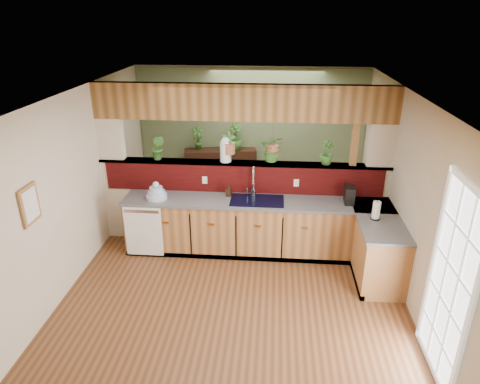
# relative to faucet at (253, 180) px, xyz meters

# --- Properties ---
(ground) EXTENTS (4.60, 7.00, 0.01)m
(ground) POSITION_rel_faucet_xyz_m (-0.18, -1.13, -1.17)
(ground) COLOR brown
(ground) RESTS_ON ground
(ceiling) EXTENTS (4.60, 7.00, 0.01)m
(ceiling) POSITION_rel_faucet_xyz_m (-0.18, -1.13, 1.43)
(ceiling) COLOR brown
(ceiling) RESTS_ON ground
(wall_back) EXTENTS (4.60, 0.02, 2.60)m
(wall_back) POSITION_rel_faucet_xyz_m (-0.18, 2.37, 0.13)
(wall_back) COLOR beige
(wall_back) RESTS_ON ground
(wall_left) EXTENTS (0.02, 7.00, 2.60)m
(wall_left) POSITION_rel_faucet_xyz_m (-2.48, -1.13, 0.13)
(wall_left) COLOR beige
(wall_left) RESTS_ON ground
(wall_right) EXTENTS (0.02, 7.00, 2.60)m
(wall_right) POSITION_rel_faucet_xyz_m (2.12, -1.13, 0.13)
(wall_right) COLOR beige
(wall_right) RESTS_ON ground
(pass_through_partition) EXTENTS (4.60, 0.21, 2.60)m
(pass_through_partition) POSITION_rel_faucet_xyz_m (-0.15, 0.22, 0.02)
(pass_through_partition) COLOR beige
(pass_through_partition) RESTS_ON ground
(pass_through_ledge) EXTENTS (4.60, 0.21, 0.04)m
(pass_through_ledge) POSITION_rel_faucet_xyz_m (-0.18, 0.22, 0.20)
(pass_through_ledge) COLOR brown
(pass_through_ledge) RESTS_ON ground
(header_beam) EXTENTS (4.60, 0.15, 0.55)m
(header_beam) POSITION_rel_faucet_xyz_m (-0.18, 0.22, 1.15)
(header_beam) COLOR brown
(header_beam) RESTS_ON ground
(sage_backwall) EXTENTS (4.55, 0.02, 2.55)m
(sage_backwall) POSITION_rel_faucet_xyz_m (-0.18, 2.35, 0.13)
(sage_backwall) COLOR #5F724E
(sage_backwall) RESTS_ON ground
(countertop) EXTENTS (4.14, 1.52, 0.90)m
(countertop) POSITION_rel_faucet_xyz_m (0.66, -0.26, -0.72)
(countertop) COLOR brown
(countertop) RESTS_ON ground
(dishwasher) EXTENTS (0.58, 0.03, 0.82)m
(dishwasher) POSITION_rel_faucet_xyz_m (-1.66, -0.46, -0.72)
(dishwasher) COLOR white
(dishwasher) RESTS_ON ground
(navy_sink) EXTENTS (0.82, 0.50, 0.18)m
(navy_sink) POSITION_rel_faucet_xyz_m (0.07, -0.15, -0.35)
(navy_sink) COLOR black
(navy_sink) RESTS_ON countertop
(french_door) EXTENTS (0.06, 1.02, 2.16)m
(french_door) POSITION_rel_faucet_xyz_m (2.09, -2.43, -0.12)
(french_door) COLOR white
(french_door) RESTS_ON ground
(framed_print) EXTENTS (0.04, 0.35, 0.45)m
(framed_print) POSITION_rel_faucet_xyz_m (-2.45, -1.93, 0.38)
(framed_print) COLOR brown
(framed_print) RESTS_ON wall_left
(faucet) EXTENTS (0.22, 0.22, 0.51)m
(faucet) POSITION_rel_faucet_xyz_m (0.00, 0.00, 0.00)
(faucet) COLOR #B7B7B2
(faucet) RESTS_ON countertop
(dish_stack) EXTENTS (0.32, 0.32, 0.28)m
(dish_stack) POSITION_rel_faucet_xyz_m (-1.48, -0.21, -0.19)
(dish_stack) COLOR #A6BAD7
(dish_stack) RESTS_ON countertop
(soap_dispenser) EXTENTS (0.10, 0.10, 0.18)m
(soap_dispenser) POSITION_rel_faucet_xyz_m (-0.38, -0.02, -0.18)
(soap_dispenser) COLOR #382414
(soap_dispenser) RESTS_ON countertop
(coffee_maker) EXTENTS (0.14, 0.24, 0.26)m
(coffee_maker) POSITION_rel_faucet_xyz_m (1.46, -0.14, -0.15)
(coffee_maker) COLOR black
(coffee_maker) RESTS_ON countertop
(paper_towel) EXTENTS (0.13, 0.13, 0.28)m
(paper_towel) POSITION_rel_faucet_xyz_m (1.75, -0.64, -0.15)
(paper_towel) COLOR black
(paper_towel) RESTS_ON countertop
(glass_jar) EXTENTS (0.18, 0.18, 0.39)m
(glass_jar) POSITION_rel_faucet_xyz_m (-0.45, 0.22, 0.41)
(glass_jar) COLOR silver
(glass_jar) RESTS_ON pass_through_ledge
(ledge_plant_left) EXTENTS (0.25, 0.21, 0.40)m
(ledge_plant_left) POSITION_rel_faucet_xyz_m (-1.53, 0.22, 0.42)
(ledge_plant_left) COLOR #2A591F
(ledge_plant_left) RESTS_ON pass_through_ledge
(ledge_plant_right) EXTENTS (0.27, 0.27, 0.37)m
(ledge_plant_right) POSITION_rel_faucet_xyz_m (1.11, 0.22, 0.40)
(ledge_plant_right) COLOR #2A591F
(ledge_plant_right) RESTS_ON pass_through_ledge
(hanging_plant_a) EXTENTS (0.23, 0.20, 0.55)m
(hanging_plant_a) POSITION_rel_faucet_xyz_m (-0.40, 0.22, 0.61)
(hanging_plant_a) COLOR brown
(hanging_plant_a) RESTS_ON header_beam
(hanging_plant_b) EXTENTS (0.42, 0.37, 0.55)m
(hanging_plant_b) POSITION_rel_faucet_xyz_m (0.28, 0.22, 0.63)
(hanging_plant_b) COLOR brown
(hanging_plant_b) RESTS_ON header_beam
(shelving_console) EXTENTS (1.49, 0.63, 0.96)m
(shelving_console) POSITION_rel_faucet_xyz_m (-0.78, 2.12, -0.67)
(shelving_console) COLOR black
(shelving_console) RESTS_ON ground
(shelf_plant_a) EXTENTS (0.25, 0.18, 0.46)m
(shelf_plant_a) POSITION_rel_faucet_xyz_m (-1.24, 2.12, 0.04)
(shelf_plant_a) COLOR #2A591F
(shelf_plant_a) RESTS_ON shelving_console
(shelf_plant_b) EXTENTS (0.38, 0.38, 0.54)m
(shelf_plant_b) POSITION_rel_faucet_xyz_m (-0.48, 2.12, 0.08)
(shelf_plant_b) COLOR #2A591F
(shelf_plant_b) RESTS_ON shelving_console
(floor_plant) EXTENTS (0.64, 0.57, 0.66)m
(floor_plant) POSITION_rel_faucet_xyz_m (0.25, 1.31, -0.84)
(floor_plant) COLOR #2A591F
(floor_plant) RESTS_ON ground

